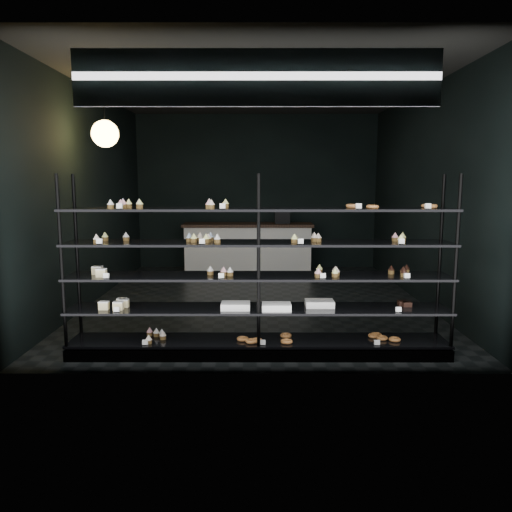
% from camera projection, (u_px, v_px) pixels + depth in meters
% --- Properties ---
extents(room, '(5.01, 6.01, 3.20)m').
position_uv_depth(room, '(257.00, 197.00, 7.53)').
color(room, black).
rests_on(room, ground).
extents(display_shelf, '(4.00, 0.50, 1.91)m').
position_uv_depth(display_shelf, '(256.00, 297.00, 5.25)').
color(display_shelf, black).
rests_on(display_shelf, room).
extents(signage, '(3.30, 0.05, 0.50)m').
position_uv_depth(signage, '(257.00, 78.00, 4.46)').
color(signage, '#0C1D40').
rests_on(signage, room).
extents(pendant_lamp, '(0.35, 0.35, 0.91)m').
position_uv_depth(pendant_lamp, '(105.00, 134.00, 6.55)').
color(pendant_lamp, black).
rests_on(pendant_lamp, room).
extents(service_counter, '(2.62, 0.65, 1.23)m').
position_uv_depth(service_counter, '(248.00, 247.00, 10.16)').
color(service_counter, silver).
rests_on(service_counter, room).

